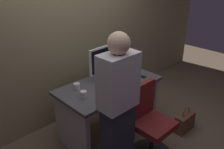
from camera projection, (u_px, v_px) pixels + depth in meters
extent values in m
plane|color=brown|center=(110.00, 129.00, 3.46)|extent=(9.00, 9.00, 0.00)
cube|color=#8C7F5B|center=(72.00, 18.00, 3.33)|extent=(6.40, 0.10, 3.00)
cube|color=#4C4C51|center=(109.00, 85.00, 3.15)|extent=(1.39, 0.73, 0.04)
cube|color=#B2B2B7|center=(72.00, 129.00, 2.91)|extent=(0.06, 0.65, 0.71)
cube|color=#B2B2B7|center=(139.00, 93.00, 3.71)|extent=(0.06, 0.65, 0.71)
cylinder|color=black|center=(152.00, 140.00, 2.91)|extent=(0.05, 0.05, 0.39)
cube|color=maroon|center=(153.00, 125.00, 2.81)|extent=(0.44, 0.44, 0.08)
cube|color=maroon|center=(142.00, 100.00, 2.82)|extent=(0.40, 0.06, 0.44)
cube|color=#262838|center=(118.00, 139.00, 2.63)|extent=(0.34, 0.20, 0.85)
cube|color=silver|center=(118.00, 81.00, 2.33)|extent=(0.40, 0.24, 0.58)
sphere|color=beige|center=(119.00, 43.00, 2.17)|extent=(0.22, 0.22, 0.22)
cube|color=silver|center=(105.00, 76.00, 3.33)|extent=(0.21, 0.15, 0.02)
cube|color=silver|center=(105.00, 73.00, 3.31)|extent=(0.04, 0.03, 0.08)
cube|color=silver|center=(105.00, 59.00, 3.22)|extent=(0.54, 0.05, 0.36)
cube|color=black|center=(106.00, 59.00, 3.20)|extent=(0.50, 0.02, 0.32)
cube|color=white|center=(115.00, 87.00, 3.04)|extent=(0.43, 0.15, 0.02)
ellipsoid|color=black|center=(132.00, 79.00, 3.23)|extent=(0.06, 0.10, 0.03)
cylinder|color=silver|center=(84.00, 94.00, 2.79)|extent=(0.08, 0.08, 0.09)
cylinder|color=silver|center=(77.00, 87.00, 2.98)|extent=(0.08, 0.08, 0.09)
cube|color=#3359A5|center=(125.00, 73.00, 3.43)|extent=(0.22, 0.16, 0.03)
cube|color=red|center=(124.00, 71.00, 3.43)|extent=(0.18, 0.17, 0.03)
cube|color=white|center=(125.00, 69.00, 3.42)|extent=(0.20, 0.16, 0.02)
cube|color=beige|center=(124.00, 68.00, 3.41)|extent=(0.20, 0.17, 0.03)
cube|color=black|center=(141.00, 76.00, 3.34)|extent=(0.10, 0.15, 0.01)
cube|color=brown|center=(185.00, 122.00, 3.40)|extent=(0.34, 0.14, 0.26)
torus|color=brown|center=(186.00, 113.00, 3.34)|extent=(0.18, 0.02, 0.18)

